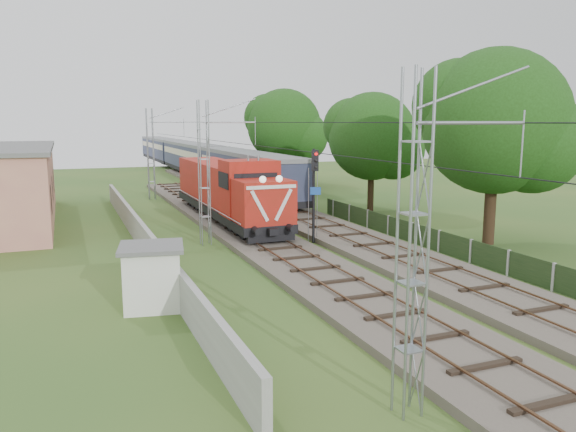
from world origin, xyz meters
name	(u,v)px	position (x,y,z in m)	size (l,w,h in m)	color
ground	(355,300)	(0.00, 0.00, 0.00)	(140.00, 140.00, 0.00)	#2D5620
track_main	(288,256)	(0.00, 7.00, 0.18)	(4.20, 70.00, 0.45)	#6B6054
track_side	(285,212)	(5.00, 20.00, 0.18)	(4.20, 80.00, 0.45)	#6B6054
catenary	(205,173)	(-2.95, 12.00, 4.05)	(3.31, 70.00, 8.00)	gray
boundary_wall	(142,236)	(-6.50, 12.00, 0.75)	(0.25, 40.00, 1.50)	#9E9E99
fence	(471,251)	(8.00, 3.00, 0.60)	(0.12, 32.00, 1.20)	black
locomotive	(227,189)	(0.00, 18.09, 2.31)	(3.11, 17.78, 4.51)	black
coach_rake	(191,156)	(5.00, 52.64, 2.55)	(3.09, 68.79, 3.57)	black
signal_post	(315,179)	(2.81, 10.03, 3.68)	(0.58, 0.46, 5.35)	black
relay_hut	(152,276)	(-7.40, 2.05, 1.20)	(2.66, 2.66, 2.37)	silver
tree_a	(497,123)	(11.98, 6.18, 6.75)	(8.35, 7.95, 10.82)	#3D2619
tree_b	(373,137)	(11.80, 19.08, 5.66)	(6.99, 6.66, 9.07)	#3D2619
tree_c	(285,127)	(10.89, 34.96, 6.32)	(7.82, 7.45, 10.14)	#3D2619
tree_d	(285,126)	(12.80, 39.98, 6.37)	(7.88, 7.51, 10.22)	#3D2619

